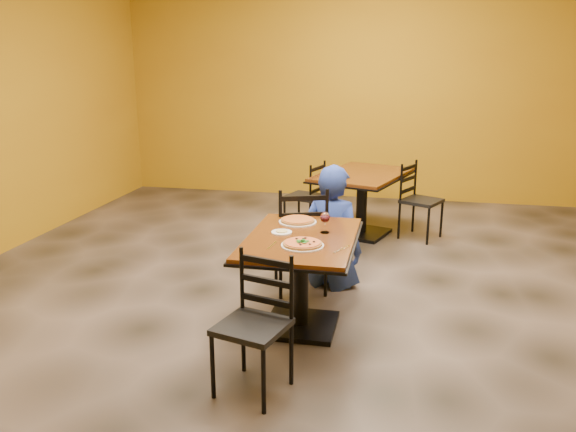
% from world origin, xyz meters
% --- Properties ---
extents(floor, '(7.00, 8.00, 0.01)m').
position_xyz_m(floor, '(0.00, 0.00, 0.00)').
color(floor, black).
rests_on(floor, ground).
extents(wall_back, '(7.00, 0.01, 3.00)m').
position_xyz_m(wall_back, '(0.00, 4.00, 1.50)').
color(wall_back, '#AD8013').
rests_on(wall_back, ground).
extents(table_main, '(0.83, 1.23, 0.75)m').
position_xyz_m(table_main, '(0.00, -0.50, 0.56)').
color(table_main, '#582D0D').
rests_on(table_main, floor).
extents(table_second, '(1.24, 1.51, 0.75)m').
position_xyz_m(table_second, '(0.25, 2.08, 0.56)').
color(table_second, '#582D0D').
rests_on(table_second, floor).
extents(chair_main_near, '(0.49, 0.49, 0.88)m').
position_xyz_m(chair_main_near, '(-0.13, -1.44, 0.44)').
color(chair_main_near, black).
rests_on(chair_main_near, floor).
extents(chair_main_far, '(0.56, 0.56, 0.98)m').
position_xyz_m(chair_main_far, '(-0.15, 0.27, 0.49)').
color(chair_main_far, black).
rests_on(chair_main_far, floor).
extents(chair_second_left, '(0.49, 0.49, 0.86)m').
position_xyz_m(chair_second_left, '(-0.44, 2.08, 0.43)').
color(chair_second_left, black).
rests_on(chair_second_left, floor).
extents(chair_second_right, '(0.54, 0.54, 0.89)m').
position_xyz_m(chair_second_right, '(0.94, 2.08, 0.44)').
color(chair_second_right, black).
rests_on(chair_second_right, floor).
extents(diner, '(0.67, 0.54, 1.14)m').
position_xyz_m(diner, '(0.12, 0.46, 0.57)').
color(diner, navy).
rests_on(diner, floor).
extents(plate_main, '(0.31, 0.31, 0.01)m').
position_xyz_m(plate_main, '(0.05, -0.72, 0.76)').
color(plate_main, white).
rests_on(plate_main, table_main).
extents(pizza_main, '(0.28, 0.28, 0.02)m').
position_xyz_m(pizza_main, '(0.05, -0.72, 0.77)').
color(pizza_main, maroon).
rests_on(pizza_main, plate_main).
extents(plate_far, '(0.31, 0.31, 0.01)m').
position_xyz_m(plate_far, '(-0.10, -0.12, 0.76)').
color(plate_far, white).
rests_on(plate_far, table_main).
extents(pizza_far, '(0.28, 0.28, 0.02)m').
position_xyz_m(pizza_far, '(-0.10, -0.12, 0.77)').
color(pizza_far, '#C17125').
rests_on(pizza_far, plate_far).
extents(side_plate, '(0.16, 0.16, 0.01)m').
position_xyz_m(side_plate, '(-0.17, -0.43, 0.76)').
color(side_plate, white).
rests_on(side_plate, table_main).
extents(dip, '(0.09, 0.09, 0.01)m').
position_xyz_m(dip, '(-0.17, -0.43, 0.76)').
color(dip, tan).
rests_on(dip, side_plate).
extents(wine_glass, '(0.08, 0.08, 0.18)m').
position_xyz_m(wine_glass, '(0.16, -0.36, 0.84)').
color(wine_glass, white).
rests_on(wine_glass, table_main).
extents(fork, '(0.04, 0.19, 0.00)m').
position_xyz_m(fork, '(-0.17, -0.75, 0.75)').
color(fork, silver).
rests_on(fork, table_main).
extents(knife, '(0.10, 0.20, 0.00)m').
position_xyz_m(knife, '(0.33, -0.74, 0.75)').
color(knife, silver).
rests_on(knife, table_main).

